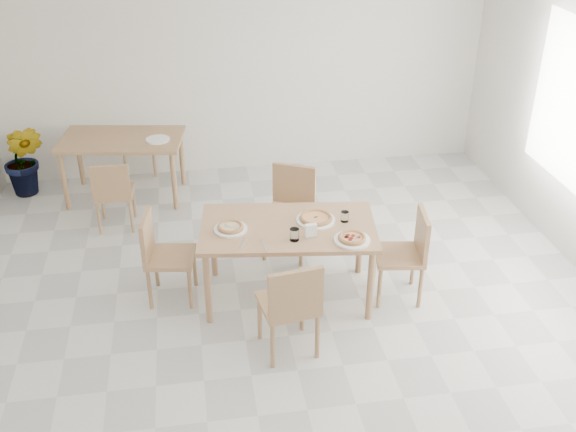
{
  "coord_description": "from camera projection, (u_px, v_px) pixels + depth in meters",
  "views": [
    {
      "loc": [
        -0.73,
        -4.5,
        3.73
      ],
      "look_at": [
        0.09,
        0.59,
        0.85
      ],
      "focal_mm": 42.0,
      "sensor_mm": 36.0,
      "label": 1
    }
  ],
  "objects": [
    {
      "name": "main_table",
      "position": [
        288.0,
        234.0,
        6.0
      ],
      "size": [
        1.65,
        1.07,
        0.75
      ],
      "rotation": [
        0.0,
        0.0,
        -0.13
      ],
      "color": "tan",
      "rests_on": "ground"
    },
    {
      "name": "fork_b",
      "position": [
        264.0,
        245.0,
        5.66
      ],
      "size": [
        0.05,
        0.19,
        0.01
      ],
      "primitive_type": "cube",
      "rotation": [
        0.0,
        0.0,
        0.18
      ],
      "color": "silver",
      "rests_on": "main_table"
    },
    {
      "name": "fork_a",
      "position": [
        242.0,
        244.0,
        5.68
      ],
      "size": [
        0.08,
        0.18,
        0.01
      ],
      "primitive_type": "cube",
      "rotation": [
        0.0,
        0.0,
        -0.35
      ],
      "color": "silver",
      "rests_on": "main_table"
    },
    {
      "name": "pizza_mushroom",
      "position": [
        231.0,
        227.0,
        5.88
      ],
      "size": [
        0.3,
        0.3,
        0.03
      ],
      "rotation": [
        0.0,
        0.0,
        0.35
      ],
      "color": "tan",
      "rests_on": "plate_mushroom"
    },
    {
      "name": "chair_north",
      "position": [
        291.0,
        204.0,
        6.79
      ],
      "size": [
        0.6,
        0.6,
        0.91
      ],
      "rotation": [
        0.0,
        0.0,
        -0.46
      ],
      "color": "tan",
      "rests_on": "ground"
    },
    {
      "name": "chair_west",
      "position": [
        161.0,
        251.0,
        6.06
      ],
      "size": [
        0.48,
        0.48,
        0.86
      ],
      "rotation": [
        0.0,
        0.0,
        1.42
      ],
      "color": "tan",
      "rests_on": "ground"
    },
    {
      "name": "chair_east",
      "position": [
        408.0,
        249.0,
        6.08
      ],
      "size": [
        0.49,
        0.49,
        0.87
      ],
      "rotation": [
        0.0,
        0.0,
        -1.72
      ],
      "color": "tan",
      "rests_on": "ground"
    },
    {
      "name": "plate_empty",
      "position": [
        158.0,
        140.0,
        7.66
      ],
      "size": [
        0.27,
        0.27,
        0.02
      ],
      "primitive_type": "cylinder",
      "color": "white",
      "rests_on": "second_table"
    },
    {
      "name": "tumbler_a",
      "position": [
        294.0,
        234.0,
        5.72
      ],
      "size": [
        0.08,
        0.08,
        0.11
      ],
      "primitive_type": "cylinder",
      "color": "white",
      "rests_on": "main_table"
    },
    {
      "name": "plate_mushroom",
      "position": [
        231.0,
        229.0,
        5.89
      ],
      "size": [
        0.29,
        0.29,
        0.02
      ],
      "primitive_type": "cylinder",
      "color": "white",
      "rests_on": "main_table"
    },
    {
      "name": "pizza_margherita",
      "position": [
        316.0,
        218.0,
        6.02
      ],
      "size": [
        0.3,
        0.3,
        0.03
      ],
      "rotation": [
        0.0,
        0.0,
        -0.03
      ],
      "color": "tan",
      "rests_on": "plate_margherita"
    },
    {
      "name": "chair_back_s",
      "position": [
        113.0,
        191.0,
        7.18
      ],
      "size": [
        0.42,
        0.42,
        0.81
      ],
      "rotation": [
        0.0,
        0.0,
        3.1
      ],
      "color": "tan",
      "rests_on": "ground"
    },
    {
      "name": "potted_plant",
      "position": [
        25.0,
        160.0,
        7.93
      ],
      "size": [
        0.57,
        0.49,
        0.89
      ],
      "primitive_type": "imported",
      "rotation": [
        0.0,
        0.0,
        -0.22
      ],
      "color": "#245D1C",
      "rests_on": "ground"
    },
    {
      "name": "tumbler_b",
      "position": [
        345.0,
        217.0,
        6.01
      ],
      "size": [
        0.07,
        0.07,
        0.1
      ],
      "primitive_type": "cylinder",
      "color": "white",
      "rests_on": "main_table"
    },
    {
      "name": "second_table",
      "position": [
        122.0,
        145.0,
        7.77
      ],
      "size": [
        1.5,
        1.0,
        0.75
      ],
      "rotation": [
        0.0,
        0.0,
        -0.16
      ],
      "color": "tan",
      "rests_on": "ground"
    },
    {
      "name": "chair_back_n",
      "position": [
        137.0,
        135.0,
        8.51
      ],
      "size": [
        0.44,
        0.44,
        0.83
      ],
      "rotation": [
        0.0,
        0.0,
        0.08
      ],
      "color": "tan",
      "rests_on": "ground"
    },
    {
      "name": "napkin_holder",
      "position": [
        311.0,
        231.0,
        5.76
      ],
      "size": [
        0.12,
        0.07,
        0.13
      ],
      "rotation": [
        0.0,
        0.0,
        0.1
      ],
      "color": "silver",
      "rests_on": "main_table"
    },
    {
      "name": "plate_pepperoni",
      "position": [
        352.0,
        240.0,
        5.73
      ],
      "size": [
        0.31,
        0.31,
        0.02
      ],
      "primitive_type": "cylinder",
      "color": "white",
      "rests_on": "main_table"
    },
    {
      "name": "pizza_pepperoni",
      "position": [
        352.0,
        238.0,
        5.72
      ],
      "size": [
        0.3,
        0.3,
        0.03
      ],
      "rotation": [
        0.0,
        0.0,
        -0.28
      ],
      "color": "tan",
      "rests_on": "plate_pepperoni"
    },
    {
      "name": "chair_south",
      "position": [
        291.0,
        303.0,
        5.35
      ],
      "size": [
        0.5,
        0.5,
        0.9
      ],
      "rotation": [
        0.0,
        0.0,
        3.29
      ],
      "color": "tan",
      "rests_on": "ground"
    },
    {
      "name": "plate_margherita",
      "position": [
        316.0,
        220.0,
        6.03
      ],
      "size": [
        0.35,
        0.35,
        0.02
      ],
      "primitive_type": "cylinder",
      "color": "white",
      "rests_on": "main_table"
    }
  ]
}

